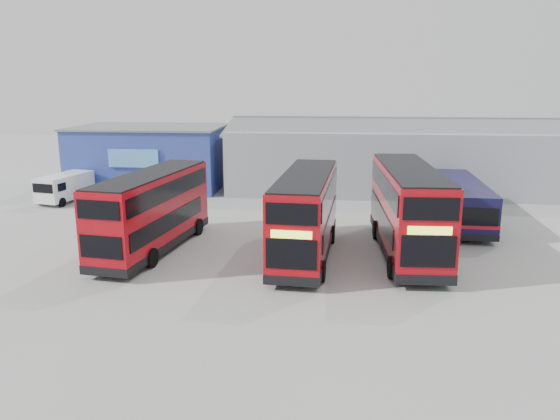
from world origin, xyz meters
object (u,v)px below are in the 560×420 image
object	(u,v)px
double_decker_left	(152,213)
office_block	(151,156)
double_decker_right	(408,212)
double_decker_centre	(306,216)
maintenance_shed	(413,156)
panel_van	(65,187)
single_decker_blue	(462,203)

from	to	relation	value
double_decker_left	office_block	bearing A→B (deg)	-63.14
double_decker_right	double_decker_centre	bearing A→B (deg)	-172.08
maintenance_shed	panel_van	bearing A→B (deg)	-162.44
maintenance_shed	office_block	bearing A→B (deg)	-174.79
office_block	double_decker_centre	xyz separation A→B (m)	(13.99, -17.65, -0.43)
double_decker_left	panel_van	bearing A→B (deg)	-38.52
office_block	double_decker_left	world-z (taller)	office_block
double_decker_right	panel_van	size ratio (longest dim) A/B	2.20
single_decker_blue	panel_van	world-z (taller)	single_decker_blue
maintenance_shed	panel_van	world-z (taller)	maintenance_shed
panel_van	single_decker_blue	bearing A→B (deg)	4.37
maintenance_shed	single_decker_blue	distance (m)	12.23
double_decker_left	double_decker_right	bearing A→B (deg)	-168.56
double_decker_right	single_decker_blue	size ratio (longest dim) A/B	1.09
double_decker_right	single_decker_blue	bearing A→B (deg)	55.21
maintenance_shed	double_decker_centre	xyz separation A→B (m)	(-8.01, -19.66, -0.45)
maintenance_shed	double_decker_centre	size ratio (longest dim) A/B	2.94
maintenance_shed	panel_van	size ratio (longest dim) A/B	6.14
panel_van	maintenance_shed	bearing A→B (deg)	29.43
maintenance_shed	single_decker_blue	xyz separation A→B (m)	(1.45, -12.08, -1.26)
double_decker_left	double_decker_centre	bearing A→B (deg)	-173.04
office_block	double_decker_centre	bearing A→B (deg)	-51.60
maintenance_shed	panel_van	xyz separation A→B (m)	(-26.53, -8.40, -1.46)
single_decker_blue	panel_van	xyz separation A→B (m)	(-27.98, 3.68, -0.19)
office_block	single_decker_blue	distance (m)	25.55
double_decker_right	office_block	bearing A→B (deg)	136.76
office_block	maintenance_shed	distance (m)	22.09
single_decker_blue	panel_van	size ratio (longest dim) A/B	2.02
office_block	double_decker_centre	world-z (taller)	office_block
double_decker_left	panel_van	world-z (taller)	double_decker_left
double_decker_left	double_decker_centre	distance (m)	8.10
single_decker_blue	double_decker_left	bearing A→B (deg)	24.85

